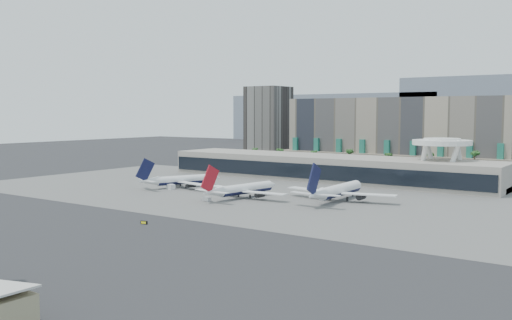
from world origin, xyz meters
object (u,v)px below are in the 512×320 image
Objects in this scene: airliner_right at (338,190)px; taxiway_sign at (144,223)px; service_vehicle_a at (171,187)px; airliner_left at (182,180)px; airliner_centre at (243,189)px; service_vehicle_b at (207,199)px.

airliner_right reaches higher than taxiway_sign.
airliner_right is at bearing 30.88° from service_vehicle_a.
service_vehicle_a is 78.36m from taxiway_sign.
airliner_left is 74.91m from airliner_right.
airliner_centre is 18.10× the size of taxiway_sign.
service_vehicle_a is (-74.64, -12.04, -2.87)m from airliner_right.
taxiway_sign is (-26.65, -73.98, -3.51)m from airliner_right.
airliner_left is 0.82× the size of airliner_right.
airliner_left is at bearing 175.12° from airliner_centre.
taxiway_sign is at bearing -65.50° from service_vehicle_b.
airliner_left is 8.04× the size of service_vehicle_a.
airliner_left is 16.61× the size of taxiway_sign.
airliner_right reaches higher than airliner_centre.
service_vehicle_b is 47.12m from taxiway_sign.
taxiway_sign is (7.10, -59.39, -3.08)m from airliner_centre.
airliner_right reaches higher than service_vehicle_b.
airliner_centre is at bearing 73.76° from service_vehicle_b.
taxiway_sign is (13.47, -45.16, -0.31)m from service_vehicle_b.
airliner_centre is 15.84m from service_vehicle_b.
taxiway_sign is at bearing -74.95° from airliner_centre.
airliner_left is 42.09m from service_vehicle_b.
airliner_left reaches higher than service_vehicle_a.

